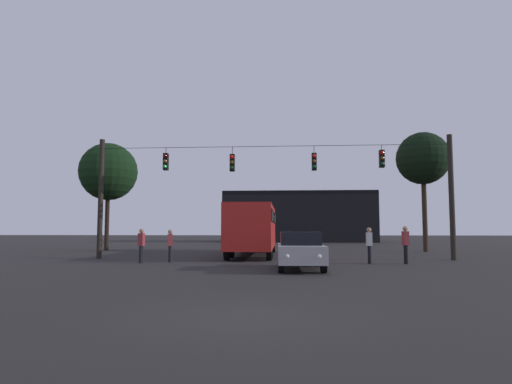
{
  "coord_description": "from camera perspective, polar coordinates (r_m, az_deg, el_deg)",
  "views": [
    {
      "loc": [
        0.83,
        -8.42,
        1.64
      ],
      "look_at": [
        -1.13,
        19.81,
        4.02
      ],
      "focal_mm": 30.99,
      "sensor_mm": 36.0,
      "label": 1
    }
  ],
  "objects": [
    {
      "name": "pedestrian_crossing_right",
      "position": [
        22.51,
        -11.04,
        -6.57
      ],
      "size": [
        0.33,
        0.41,
        1.62
      ],
      "color": "black",
      "rests_on": "ground"
    },
    {
      "name": "corner_building",
      "position": [
        58.69,
        5.53,
        -3.27
      ],
      "size": [
        19.11,
        9.32,
        6.37
      ],
      "color": "black",
      "rests_on": "ground"
    },
    {
      "name": "tree_behind_building",
      "position": [
        34.84,
        20.74,
        4.02
      ],
      "size": [
        3.85,
        3.85,
        8.76
      ],
      "color": "#2D2116",
      "rests_on": "ground"
    },
    {
      "name": "ground_plane",
      "position": [
        32.97,
        2.54,
        -7.65
      ],
      "size": [
        168.0,
        168.0,
        0.0
      ],
      "primitive_type": "plane",
      "color": "black",
      "rests_on": "ground"
    },
    {
      "name": "car_near_right",
      "position": [
        18.25,
        5.72,
        -7.43
      ],
      "size": [
        1.89,
        4.37,
        1.52
      ],
      "color": "#99999E",
      "rests_on": "ground"
    },
    {
      "name": "pedestrian_crossing_left",
      "position": [
        22.14,
        -14.58,
        -6.46
      ],
      "size": [
        0.24,
        0.36,
        1.66
      ],
      "color": "black",
      "rests_on": "ground"
    },
    {
      "name": "tree_left_silhouette",
      "position": [
        36.7,
        -18.52,
        2.47
      ],
      "size": [
        4.51,
        4.51,
        8.4
      ],
      "color": "black",
      "rests_on": "ground"
    },
    {
      "name": "pedestrian_crossing_center",
      "position": [
        22.12,
        18.75,
        -6.17
      ],
      "size": [
        0.27,
        0.38,
        1.78
      ],
      "color": "black",
      "rests_on": "ground"
    },
    {
      "name": "pedestrian_near_bus",
      "position": [
        21.71,
        14.41,
        -6.42
      ],
      "size": [
        0.24,
        0.36,
        1.71
      ],
      "color": "black",
      "rests_on": "ground"
    },
    {
      "name": "city_bus",
      "position": [
        27.51,
        -0.32,
        -4.33
      ],
      "size": [
        2.6,
        11.01,
        3.0
      ],
      "color": "#B21E19",
      "rests_on": "ground"
    },
    {
      "name": "overhead_signal_span",
      "position": [
        24.25,
        2.03,
        0.66
      ],
      "size": [
        19.53,
        0.44,
        6.73
      ],
      "color": "black",
      "rests_on": "ground"
    }
  ]
}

